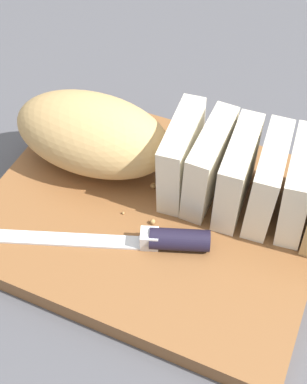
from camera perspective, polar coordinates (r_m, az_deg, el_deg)
ground_plane at (r=0.63m, az=0.00°, el=-3.28°), size 3.00×3.00×0.00m
cutting_board at (r=0.62m, az=0.00°, el=-2.57°), size 0.39×0.32×0.03m
bread_loaf at (r=0.61m, az=0.82°, el=4.47°), size 0.40×0.13×0.10m
bread_knife at (r=0.57m, az=0.07°, el=-5.24°), size 0.26×0.11×0.02m
crumb_near_knife at (r=0.59m, az=-0.09°, el=-3.30°), size 0.01×0.01×0.01m
crumb_near_loaf at (r=0.63m, az=-0.03°, el=0.71°), size 0.01×0.01×0.01m
crumb_stray_left at (r=0.61m, az=-3.35°, el=-2.33°), size 0.00×0.00×0.00m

